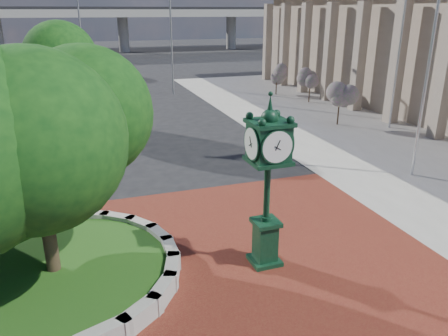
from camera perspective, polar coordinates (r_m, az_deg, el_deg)
ground at (r=13.73m, az=0.50°, el=-10.78°), size 200.00×200.00×0.00m
plaza at (r=12.93m, az=1.99°, el=-12.84°), size 12.00×12.00×0.04m
sidewalk at (r=29.87m, az=23.90°, el=4.68°), size 20.00×50.00×0.04m
planter_wall at (r=13.08m, az=-11.01°, el=-11.51°), size 2.96×6.77×0.54m
grass_bed at (r=13.11m, az=-21.19°, el=-12.90°), size 6.10×6.10×0.40m
overpass at (r=81.23m, az=-17.06°, el=18.80°), size 90.00×12.00×7.50m
tree_planter at (r=11.67m, az=-23.32°, el=1.89°), size 5.20×5.20×6.33m
tree_street at (r=29.39m, az=-19.15°, el=11.49°), size 4.40×4.40×5.45m
post_clock at (r=11.97m, az=5.71°, el=-1.11°), size 1.07×1.07×4.98m
parked_car at (r=48.92m, az=-12.55°, el=12.19°), size 2.05×4.77×1.60m
flagpole_a at (r=20.27m, az=25.44°, el=13.91°), size 1.69×0.19×10.80m
flagpole_b at (r=28.77m, az=22.15°, el=15.68°), size 1.68×0.39×10.87m
street_lamp_near at (r=38.85m, az=-6.64°, el=17.07°), size 1.89×0.83×8.78m
street_lamp_far at (r=52.06m, az=-18.09°, el=17.92°), size 2.21×0.99×10.25m
shrub_near at (r=28.97m, az=14.83°, el=8.51°), size 1.20×1.20×2.20m
shrub_mid at (r=35.86m, az=11.16°, el=10.89°), size 1.20×1.20×2.20m
shrub_far at (r=38.81m, az=6.90°, el=11.78°), size 1.20×1.20×2.20m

